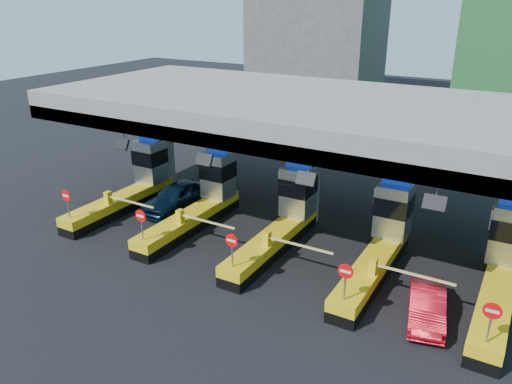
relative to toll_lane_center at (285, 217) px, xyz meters
The scene contains 10 objects.
ground 1.42m from the toll_lane_center, 90.42° to the right, with size 120.00×120.00×0.00m, color black.
toll_canopy 5.40m from the toll_lane_center, 90.02° to the left, with size 28.00×12.09×7.00m.
toll_lane_far_left 10.00m from the toll_lane_center, behind, with size 4.43×8.00×4.16m.
toll_lane_left 5.00m from the toll_lane_center, behind, with size 4.43×8.00×4.16m.
toll_lane_center is the anchor object (origin of this frame).
toll_lane_right 5.00m from the toll_lane_center, ahead, with size 4.43×8.00×4.16m.
toll_lane_far_right 10.00m from the toll_lane_center, ahead, with size 4.43×8.00×4.16m.
bg_building_concrete 39.11m from the toll_lane_center, 111.40° to the left, with size 14.00×10.00×18.00m, color #4C4C49.
van 7.34m from the toll_lane_center, behind, with size 1.93×4.81×1.64m, color black.
red_car 8.35m from the toll_lane_center, 21.63° to the right, with size 1.32×3.78×1.25m, color red.
Camera 1 is at (10.13, -20.20, 11.75)m, focal length 35.00 mm.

